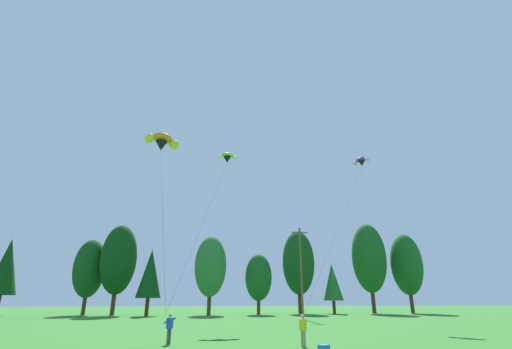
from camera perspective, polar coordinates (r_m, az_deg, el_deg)
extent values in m
cone|color=#0F3D14|center=(67.49, -35.23, -11.96)|extent=(4.08, 4.08, 8.34)
cylinder|color=#472D19|center=(65.25, -25.93, -18.37)|extent=(0.59, 0.59, 2.93)
ellipsoid|color=#144719|center=(65.40, -25.20, -13.47)|extent=(4.96, 4.96, 9.18)
cylinder|color=#472D19|center=(62.12, -21.99, -18.67)|extent=(0.64, 0.64, 3.48)
ellipsoid|color=#0F3D14|center=(62.39, -21.21, -12.56)|extent=(5.54, 5.54, 10.89)
cylinder|color=#472D19|center=(58.43, -17.13, -19.70)|extent=(0.55, 0.55, 2.52)
cone|color=#0F3D14|center=(58.52, -16.66, -14.97)|extent=(3.73, 3.73, 7.18)
cylinder|color=#472D19|center=(60.16, -7.57, -20.02)|extent=(0.61, 0.61, 3.09)
ellipsoid|color=#2D7033|center=(60.35, -7.32, -14.37)|extent=(5.13, 5.13, 9.69)
cylinder|color=#472D19|center=(61.04, 0.41, -20.49)|extent=(0.54, 0.54, 2.39)
ellipsoid|color=#19561E|center=(61.11, 0.40, -16.18)|extent=(4.38, 4.38, 7.49)
cylinder|color=#472D19|center=(65.21, 7.08, -19.77)|extent=(0.65, 0.65, 3.53)
ellipsoid|color=#144719|center=(65.48, 6.83, -13.84)|extent=(5.60, 5.60, 11.04)
cylinder|color=#472D19|center=(65.10, 12.46, -20.11)|extent=(0.52, 0.52, 2.12)
cone|color=#236628|center=(65.13, 12.19, -16.53)|extent=(3.40, 3.40, 6.04)
cylinder|color=#472D19|center=(68.57, 18.36, -18.81)|extent=(0.68, 0.68, 3.89)
ellipsoid|color=#19561E|center=(68.91, 17.70, -12.61)|extent=(5.99, 5.99, 12.18)
cylinder|color=#472D19|center=(71.82, 23.76, -18.36)|extent=(0.64, 0.64, 3.44)
ellipsoid|color=#19561E|center=(72.05, 23.05, -13.13)|extent=(5.51, 5.51, 10.78)
cylinder|color=brown|center=(48.18, 7.29, -15.27)|extent=(0.26, 0.26, 11.50)
cube|color=brown|center=(48.79, 7.03, -9.24)|extent=(2.20, 0.14, 0.14)
cylinder|color=#4C4C51|center=(23.46, -13.99, -23.96)|extent=(0.18, 0.18, 0.84)
cylinder|color=#4C4C51|center=(23.62, -13.69, -23.95)|extent=(0.18, 0.18, 0.84)
cube|color=blue|center=(23.48, -13.69, -22.21)|extent=(0.39, 0.45, 0.60)
sphere|color=tan|center=(23.46, -13.60, -21.14)|extent=(0.22, 0.22, 0.22)
cylinder|color=blue|center=(23.28, -14.02, -21.82)|extent=(0.50, 0.33, 0.35)
cylinder|color=blue|center=(23.67, -13.31, -21.82)|extent=(0.50, 0.33, 0.35)
cylinder|color=gray|center=(21.71, 7.83, -24.74)|extent=(0.18, 0.18, 0.84)
cylinder|color=gray|center=(21.86, 7.44, -24.72)|extent=(0.18, 0.18, 0.84)
cube|color=yellow|center=(21.72, 7.54, -22.84)|extent=(0.39, 0.45, 0.60)
sphere|color=tan|center=(21.70, 7.49, -21.68)|extent=(0.22, 0.22, 0.22)
cylinder|color=yellow|center=(21.55, 8.01, -22.79)|extent=(0.21, 0.17, 0.57)
cylinder|color=yellow|center=(21.90, 7.08, -22.76)|extent=(0.21, 0.17, 0.57)
ellipsoid|color=orange|center=(36.82, -14.83, 5.65)|extent=(2.47, 2.23, 1.16)
ellipsoid|color=yellow|center=(37.09, -13.05, 4.70)|extent=(1.47, 1.50, 1.30)
ellipsoid|color=yellow|center=(36.30, -16.75, 5.58)|extent=(1.36, 1.53, 1.30)
cone|color=black|center=(36.62, -15.01, 4.46)|extent=(1.56, 1.56, 0.98)
cylinder|color=black|center=(29.38, -14.80, -5.94)|extent=(2.75, 9.82, 14.76)
ellipsoid|color=purple|center=(45.63, 16.54, 2.32)|extent=(1.51, 1.62, 0.59)
ellipsoid|color=silver|center=(45.14, 17.45, 2.33)|extent=(1.02, 1.00, 0.72)
ellipsoid|color=silver|center=(45.96, 15.69, 1.77)|extent=(0.95, 0.98, 0.72)
cone|color=black|center=(45.51, 16.65, 1.69)|extent=(1.05, 1.05, 0.65)
cylinder|color=black|center=(32.76, 13.79, -6.41)|extent=(12.98, 17.80, 16.67)
ellipsoid|color=#93D633|center=(43.51, -4.63, 3.14)|extent=(1.61, 1.05, 0.66)
ellipsoid|color=white|center=(43.53, -3.36, 2.71)|extent=(0.95, 0.86, 0.82)
ellipsoid|color=white|center=(43.31, -5.92, 2.89)|extent=(0.87, 0.84, 0.82)
cone|color=black|center=(43.37, -4.66, 2.36)|extent=(0.94, 0.94, 0.75)
cylinder|color=black|center=(32.73, -7.94, -6.17)|extent=(4.17, 16.82, 16.48)
cube|color=#1E70B7|center=(20.10, 10.86, -25.77)|extent=(0.63, 0.56, 0.34)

